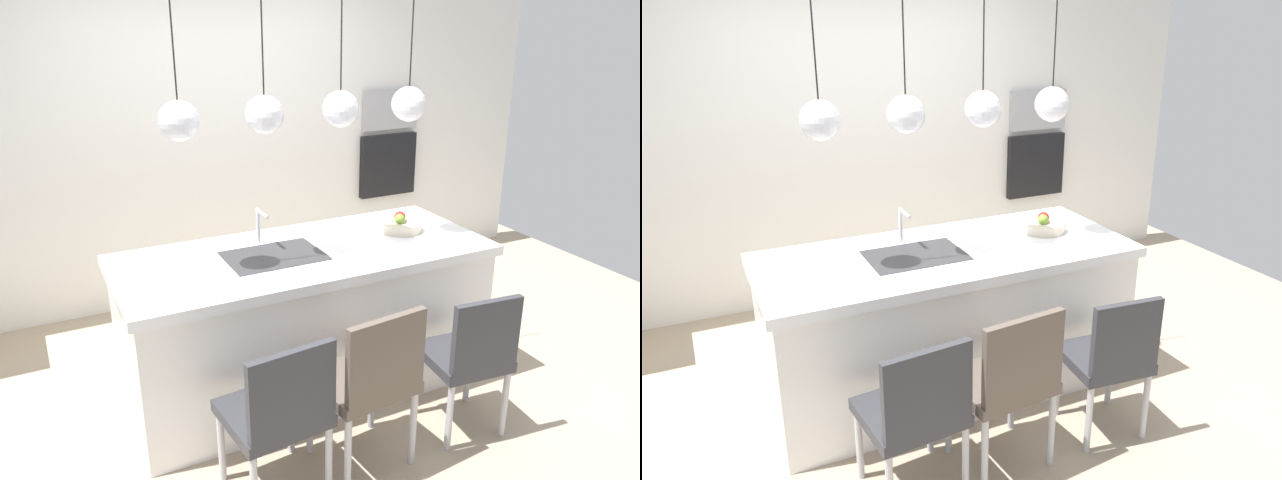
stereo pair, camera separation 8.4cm
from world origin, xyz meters
TOP-DOWN VIEW (x-y plane):
  - floor at (0.00, 0.00)m, footprint 6.60×6.60m
  - back_wall at (0.00, 1.65)m, footprint 6.00×0.10m
  - kitchen_island at (0.00, 0.00)m, footprint 2.22×0.93m
  - sink_basin at (-0.20, 0.00)m, footprint 0.56×0.40m
  - faucet at (-0.20, 0.21)m, footprint 0.02×0.17m
  - fruit_bowl at (0.70, 0.05)m, footprint 0.27×0.27m
  - microwave at (1.57, 1.58)m, footprint 0.54×0.08m
  - oven at (1.57, 1.58)m, footprint 0.56×0.08m
  - chair_near at (-0.53, -0.83)m, footprint 0.49×0.47m
  - chair_middle at (-0.04, -0.83)m, footprint 0.50×0.46m
  - chair_far at (0.59, -0.83)m, footprint 0.45×0.45m
  - pendant_light_left at (-0.69, 0.00)m, footprint 0.21×0.21m
  - pendant_light_center_left at (-0.23, 0.00)m, footprint 0.21×0.21m
  - pendant_light_center_right at (0.23, 0.00)m, footprint 0.21×0.21m
  - pendant_light_right at (0.69, 0.00)m, footprint 0.21×0.21m

SIDE VIEW (x-z plane):
  - floor at x=0.00m, z-range 0.00..0.00m
  - kitchen_island at x=0.00m, z-range 0.00..0.91m
  - chair_near at x=-0.53m, z-range 0.05..0.92m
  - chair_far at x=0.59m, z-range 0.06..0.92m
  - chair_middle at x=-0.04m, z-range 0.07..0.98m
  - sink_basin at x=-0.20m, z-range 0.89..0.91m
  - oven at x=1.57m, z-range 0.65..1.21m
  - fruit_bowl at x=0.70m, z-range 0.88..1.01m
  - faucet at x=-0.20m, z-range 0.94..1.16m
  - back_wall at x=0.00m, z-range 0.00..2.60m
  - microwave at x=1.57m, z-range 1.26..1.60m
  - pendant_light_left at x=-0.69m, z-range 1.32..2.12m
  - pendant_light_center_left at x=-0.23m, z-range 1.32..2.12m
  - pendant_light_center_right at x=0.23m, z-range 1.32..2.12m
  - pendant_light_right at x=0.69m, z-range 1.32..2.12m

